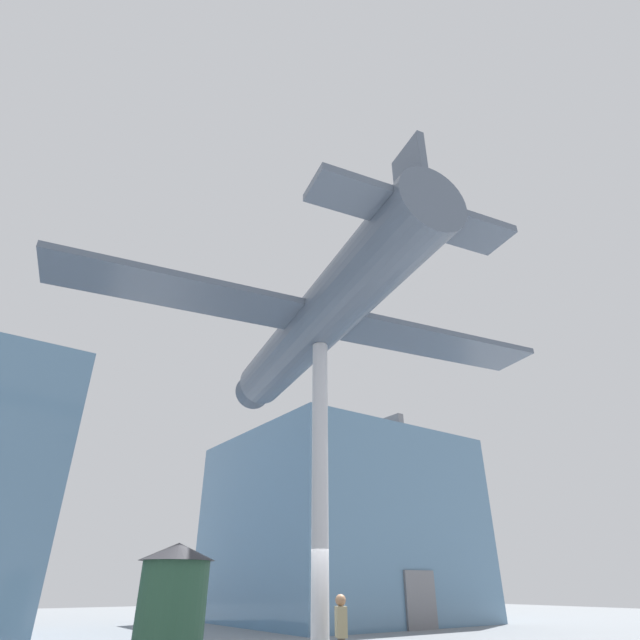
{
  "coord_description": "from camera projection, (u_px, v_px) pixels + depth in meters",
  "views": [
    {
      "loc": [
        -7.59,
        -10.7,
        1.77
      ],
      "look_at": [
        0.0,
        0.0,
        8.71
      ],
      "focal_mm": 28.0,
      "sensor_mm": 36.0,
      "label": 1
    }
  ],
  "objects": [
    {
      "name": "support_pylon_central",
      "position": [
        320.0,
        487.0,
        12.61
      ],
      "size": [
        0.42,
        0.42,
        7.88
      ],
      "color": "#B7B7BC",
      "rests_on": "ground_plane"
    },
    {
      "name": "glass_pavilion_right",
      "position": [
        340.0,
        527.0,
        27.72
      ],
      "size": [
        11.87,
        11.59,
        9.68
      ],
      "color": "slate",
      "rests_on": "ground_plane"
    },
    {
      "name": "info_kiosk",
      "position": [
        170.0,
        622.0,
        7.92
      ],
      "size": [
        1.26,
        1.26,
        2.38
      ],
      "color": "#234733",
      "rests_on": "ground_plane"
    },
    {
      "name": "visitor_person",
      "position": [
        341.0,
        630.0,
        10.67
      ],
      "size": [
        0.38,
        0.46,
        1.57
      ],
      "rotation": [
        0.0,
        0.0,
        4.21
      ],
      "color": "#4C4238",
      "rests_on": "ground_plane"
    },
    {
      "name": "suspended_airplane",
      "position": [
        317.0,
        323.0,
        15.02
      ],
      "size": [
        15.04,
        13.14,
        2.92
      ],
      "rotation": [
        0.0,
        0.0,
        -0.2
      ],
      "color": "#4C5666",
      "rests_on": "support_pylon_central"
    }
  ]
}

